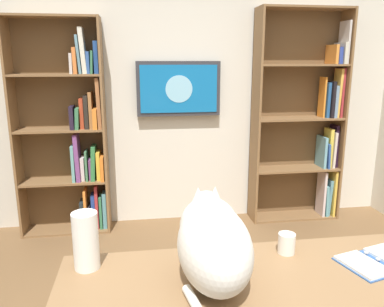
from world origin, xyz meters
The scene contains 9 objects.
wall_back centered at (0.00, -2.23, 1.35)m, with size 4.52×0.06×2.70m, color silver.
bookshelf_left centered at (-1.29, -2.07, 1.03)m, with size 0.93×0.28×2.15m.
bookshelf_right centered at (1.07, -2.06, 0.97)m, with size 0.84×0.28×2.04m.
wall_mounted_tv centered at (0.04, -2.15, 1.38)m, with size 0.83×0.07×0.53m.
desk centered at (0.01, 0.28, 0.65)m, with size 1.64×0.56×0.77m.
cat centered at (0.18, 0.27, 0.95)m, with size 0.29×0.63×0.36m.
open_binder centered at (-0.58, 0.25, 0.78)m, with size 0.38×0.30×0.02m.
paper_towel_roll centered at (0.70, 0.10, 0.90)m, with size 0.11×0.11×0.25m, color white.
coffee_mug centered at (-0.21, 0.10, 0.82)m, with size 0.08×0.08×0.10m, color white.
Camera 1 is at (0.47, 1.67, 1.65)m, focal length 36.04 mm.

